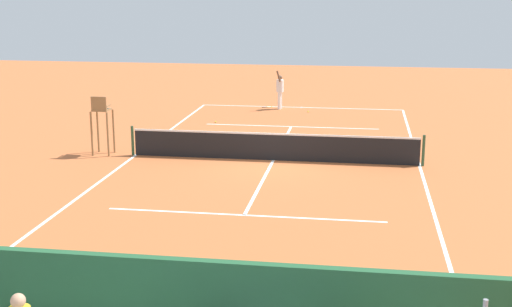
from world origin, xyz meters
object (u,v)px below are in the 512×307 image
(tennis_net, at_px, (273,146))
(umpire_chair, at_px, (101,119))
(tennis_player, at_px, (280,89))
(tennis_ball_far, at_px, (216,122))
(tennis_racket, at_px, (269,107))
(tennis_ball_near, at_px, (308,112))

(tennis_net, relative_size, umpire_chair, 4.81)
(tennis_player, bearing_deg, tennis_ball_far, 58.51)
(tennis_player, bearing_deg, tennis_racket, -36.10)
(tennis_ball_near, height_order, tennis_ball_far, same)
(tennis_racket, xyz_separation_m, tennis_ball_near, (-2.08, 1.18, 0.02))
(tennis_racket, xyz_separation_m, tennis_ball_far, (1.80, 4.40, 0.02))
(tennis_ball_far, bearing_deg, tennis_racket, -112.24)
(tennis_net, xyz_separation_m, tennis_player, (1.02, -10.39, 0.51))
(tennis_ball_far, bearing_deg, tennis_net, 118.08)
(tennis_net, bearing_deg, tennis_ball_near, -92.60)
(umpire_chair, relative_size, tennis_racket, 3.89)
(umpire_chair, relative_size, tennis_ball_near, 32.42)
(tennis_net, xyz_separation_m, tennis_racket, (1.64, -10.84, -0.49))
(tennis_net, relative_size, tennis_player, 5.35)
(tennis_racket, bearing_deg, tennis_ball_far, 67.76)
(tennis_net, bearing_deg, tennis_racket, -81.40)
(tennis_player, xyz_separation_m, tennis_racket, (0.62, -0.45, -1.00))
(tennis_racket, distance_m, tennis_ball_far, 4.75)
(tennis_ball_near, bearing_deg, tennis_player, -26.55)
(tennis_racket, relative_size, tennis_ball_far, 8.34)
(tennis_net, distance_m, tennis_ball_far, 7.32)
(tennis_player, height_order, tennis_ball_near, tennis_player)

